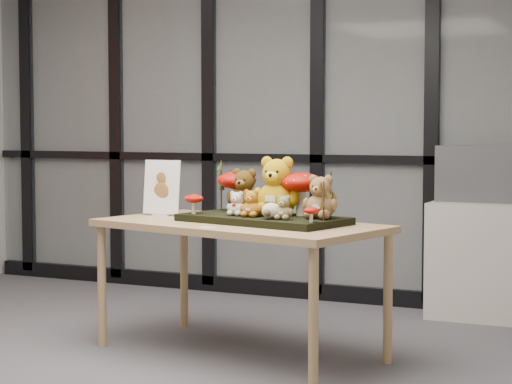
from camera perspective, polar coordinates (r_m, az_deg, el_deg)
The scene contains 25 objects.
floor at distance 5.03m, azimuth -11.53°, elevation -10.84°, with size 5.00×5.00×0.00m, color #4F4F54.
room_shell at distance 4.88m, azimuth -11.81°, elevation 8.62°, with size 5.00×5.00×5.00m.
glass_partition at distance 7.01m, azimuth 0.36°, elevation 5.12°, with size 4.90×0.06×2.78m.
display_table at distance 5.18m, azimuth -1.02°, elevation -2.60°, with size 1.75×1.16×0.75m.
diorama_tray at distance 5.14m, azimuth 0.44°, elevation -1.69°, with size 0.92×0.46×0.04m, color black.
bear_pooh_yellow at distance 5.15m, azimuth 1.30°, elevation 0.56°, with size 0.28×0.25×0.36m, color #C6960E, non-canonical shape.
bear_brown_medium at distance 5.34m, azimuth -0.71°, elevation 0.24°, with size 0.21×0.19×0.28m, color #4F330E, non-canonical shape.
bear_tan_back at distance 4.98m, azimuth 4.00°, elevation -0.16°, with size 0.20×0.18×0.26m, color olive, non-canonical shape.
bear_small_yellow at distance 5.06m, azimuth -0.29°, elevation -0.61°, with size 0.13×0.11×0.17m, color #BC7117, non-canonical shape.
bear_white_bow at distance 5.14m, azimuth -1.20°, elevation -0.63°, with size 0.11×0.10×0.15m, color silver, non-canonical shape.
bear_beige_small at distance 4.91m, azimuth 1.72°, elevation -0.88°, with size 0.11×0.10×0.14m, color olive, non-canonical shape.
plush_cream_hedgehog at distance 4.95m, azimuth 0.93°, elevation -1.12°, with size 0.07×0.07×0.10m, color white, non-canonical shape.
mushroom_back_left at distance 5.42m, azimuth -1.19°, elevation 0.18°, with size 0.23×0.23×0.26m, color #960D04, non-canonical shape.
mushroom_back_right at distance 5.13m, azimuth 2.79°, elevation 0.00°, with size 0.24×0.24×0.26m, color #960D04, non-canonical shape.
mushroom_front_left at distance 5.26m, azimuth -3.85°, elevation -0.68°, with size 0.11×0.11×0.12m, color #960D04, non-canonical shape.
mushroom_front_right at distance 4.78m, azimuth 3.42°, elevation -1.36°, with size 0.08×0.08×0.09m, color #960D04, non-canonical shape.
sprig_green_far_left at distance 5.48m, azimuth -2.15°, elevation 0.41°, with size 0.05×0.05×0.29m, color black, non-canonical shape.
sprig_green_mid_left at distance 5.43m, azimuth -0.78°, elevation -0.00°, with size 0.05×0.05×0.22m, color black, non-canonical shape.
sprig_dry_far_right at distance 4.98m, azimuth 4.61°, elevation -0.20°, with size 0.05×0.05×0.25m, color brown, non-canonical shape.
sprig_dry_mid_right at distance 4.86m, azimuth 4.19°, elevation -0.57°, with size 0.05×0.05×0.21m, color brown, non-canonical shape.
sprig_green_centre at distance 5.32m, azimuth 0.92°, elevation -0.09°, with size 0.05×0.05×0.22m, color black, non-canonical shape.
sign_holder at distance 5.58m, azimuth -5.82°, elevation 0.16°, with size 0.24×0.06×0.33m.
label_card at distance 4.89m, azimuth -2.96°, elevation -2.20°, with size 0.09×0.03×0.00m, color white.
cabinet at distance 6.36m, azimuth 13.22°, elevation -4.16°, with size 0.58×0.34×0.78m, color #AFA69C.
monitor at distance 6.32m, azimuth 13.34°, elevation 1.06°, with size 0.53×0.06×0.38m.
Camera 1 is at (2.88, -3.91, 1.28)m, focal length 65.00 mm.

